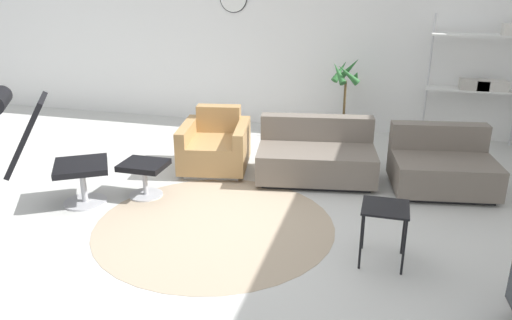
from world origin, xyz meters
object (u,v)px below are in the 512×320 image
(lounge_chair, at_px, (40,140))
(shelf_unit, at_px, (486,69))
(ottoman, at_px, (144,171))
(couch_low, at_px, (316,157))
(armchair_red, at_px, (215,147))
(couch_second, at_px, (441,168))
(side_table, at_px, (385,214))
(potted_plant, at_px, (344,106))

(lounge_chair, bearing_deg, shelf_unit, 94.60)
(ottoman, relative_size, couch_low, 0.32)
(lounge_chair, xyz_separation_m, armchair_red, (1.27, 1.50, -0.45))
(ottoman, height_order, couch_second, couch_second)
(couch_second, bearing_deg, lounge_chair, 12.47)
(side_table, bearing_deg, lounge_chair, 177.11)
(lounge_chair, relative_size, shelf_unit, 0.70)
(shelf_unit, bearing_deg, ottoman, -142.46)
(armchair_red, distance_m, couch_low, 1.23)
(armchair_red, height_order, side_table, armchair_red)
(couch_low, relative_size, shelf_unit, 0.82)
(armchair_red, distance_m, potted_plant, 2.16)
(shelf_unit, bearing_deg, lounge_chair, -143.43)
(lounge_chair, distance_m, ottoman, 1.07)
(lounge_chair, height_order, shelf_unit, shelf_unit)
(lounge_chair, bearing_deg, potted_plant, 108.03)
(couch_low, bearing_deg, side_table, 106.24)
(couch_second, distance_m, side_table, 1.83)
(couch_second, relative_size, shelf_unit, 0.67)
(armchair_red, distance_m, shelf_unit, 3.77)
(lounge_chair, distance_m, side_table, 3.34)
(lounge_chair, distance_m, couch_low, 2.98)
(lounge_chair, height_order, couch_second, lounge_chair)
(armchair_red, bearing_deg, potted_plant, -140.10)
(couch_low, xyz_separation_m, couch_second, (1.39, 0.03, 0.00))
(couch_second, distance_m, shelf_unit, 2.03)
(ottoman, xyz_separation_m, armchair_red, (0.45, 0.99, -0.01))
(side_table, xyz_separation_m, potted_plant, (-0.67, 3.33, 0.05))
(couch_second, relative_size, potted_plant, 1.01)
(armchair_red, height_order, potted_plant, potted_plant)
(armchair_red, bearing_deg, couch_low, 171.03)
(ottoman, bearing_deg, couch_low, 31.17)
(ottoman, distance_m, couch_low, 1.97)
(couch_low, xyz_separation_m, side_table, (0.82, -1.70, 0.18))
(side_table, xyz_separation_m, shelf_unit, (1.16, 3.49, 0.64))
(side_table, relative_size, potted_plant, 0.42)
(side_table, height_order, shelf_unit, shelf_unit)
(potted_plant, relative_size, shelf_unit, 0.67)
(ottoman, distance_m, couch_second, 3.24)
(lounge_chair, distance_m, couch_second, 4.22)
(potted_plant, bearing_deg, shelf_unit, 5.11)
(potted_plant, bearing_deg, side_table, -78.58)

